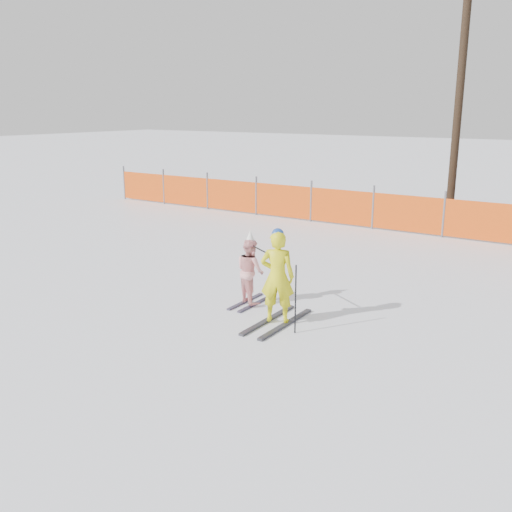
% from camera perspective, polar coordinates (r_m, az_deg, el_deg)
% --- Properties ---
extents(ground, '(120.00, 120.00, 0.00)m').
position_cam_1_polar(ground, '(9.36, -1.70, -6.58)').
color(ground, white).
rests_on(ground, ground).
extents(adult, '(0.64, 1.55, 1.57)m').
position_cam_1_polar(adult, '(9.05, 2.15, -2.14)').
color(adult, black).
rests_on(adult, ground).
extents(child, '(0.70, 1.04, 1.34)m').
position_cam_1_polar(child, '(10.01, -0.57, -1.44)').
color(child, black).
rests_on(child, ground).
extents(ski_poles, '(1.26, 0.71, 1.09)m').
position_cam_1_polar(ski_poles, '(9.02, 2.53, -2.22)').
color(ski_poles, black).
rests_on(ski_poles, ground).
extents(safety_fence, '(17.49, 0.06, 1.25)m').
position_cam_1_polar(safety_fence, '(17.19, 7.49, 5.04)').
color(safety_fence, '#595960').
rests_on(safety_fence, ground).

